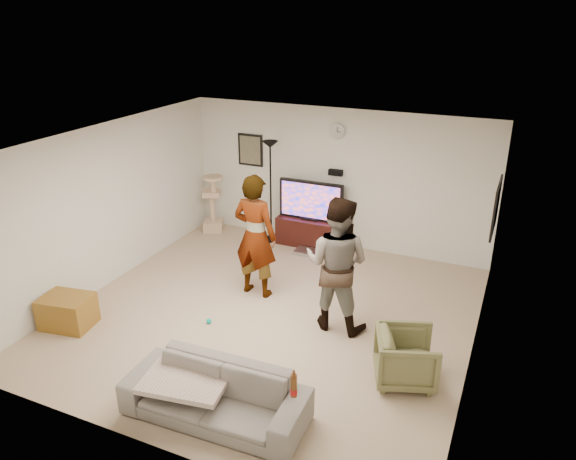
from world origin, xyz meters
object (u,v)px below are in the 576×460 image
at_px(cat_tree, 212,203).
at_px(beer_bottle, 294,386).
at_px(person_left, 255,236).
at_px(person_right, 337,264).
at_px(sofa, 215,395).
at_px(tv_stand, 311,232).
at_px(tv, 311,200).
at_px(armchair, 406,357).
at_px(floor_lamp, 271,192).
at_px(side_table, 67,311).

height_order(cat_tree, beer_bottle, cat_tree).
bearing_deg(person_left, beer_bottle, 127.49).
xyz_separation_m(cat_tree, person_right, (3.32, -2.26, 0.37)).
bearing_deg(cat_tree, beer_bottle, -50.83).
height_order(sofa, beer_bottle, beer_bottle).
xyz_separation_m(tv_stand, tv, (0.00, 0.00, 0.61)).
height_order(person_right, armchair, person_right).
distance_m(person_left, sofa, 2.83).
xyz_separation_m(person_left, armchair, (2.56, -1.18, -0.63)).
bearing_deg(cat_tree, person_left, -44.61).
distance_m(cat_tree, sofa, 5.29).
xyz_separation_m(floor_lamp, side_table, (-1.26, -3.82, -0.72)).
bearing_deg(armchair, floor_lamp, 26.47).
bearing_deg(side_table, tv, 62.61).
height_order(floor_lamp, side_table, floor_lamp).
distance_m(beer_bottle, armchair, 1.69).
xyz_separation_m(cat_tree, beer_bottle, (3.67, -4.50, 0.13)).
bearing_deg(person_left, tv_stand, -88.80).
xyz_separation_m(tv, armchair, (2.47, -3.19, -0.55)).
height_order(person_left, sofa, person_left).
distance_m(cat_tree, beer_bottle, 5.81).
distance_m(floor_lamp, armchair, 4.53).
distance_m(tv, floor_lamp, 0.77).
bearing_deg(beer_bottle, side_table, 168.77).
bearing_deg(cat_tree, tv_stand, 3.68).
distance_m(tv_stand, floor_lamp, 1.03).
bearing_deg(tv, side_table, -117.39).
xyz_separation_m(tv, person_right, (1.32, -2.39, 0.06)).
bearing_deg(floor_lamp, person_right, -47.99).
distance_m(person_right, beer_bottle, 2.28).
height_order(person_right, sofa, person_right).
xyz_separation_m(tv, side_table, (-2.02, -3.90, -0.64)).
relative_size(tv_stand, person_right, 0.66).
bearing_deg(person_right, side_table, 26.44).
distance_m(person_right, sofa, 2.40).
height_order(floor_lamp, sofa, floor_lamp).
relative_size(floor_lamp, person_right, 1.01).
xyz_separation_m(armchair, side_table, (-4.49, -0.71, -0.09)).
bearing_deg(armchair, sofa, 110.59).
xyz_separation_m(cat_tree, side_table, (-0.02, -3.77, -0.34)).
distance_m(cat_tree, person_left, 2.71).
bearing_deg(cat_tree, armchair, -34.45).
distance_m(tv, person_right, 2.73).
relative_size(tv_stand, tv, 1.03).
xyz_separation_m(cat_tree, person_left, (1.91, -1.89, 0.38)).
relative_size(sofa, beer_bottle, 7.86).
distance_m(cat_tree, armchair, 5.42).
bearing_deg(floor_lamp, tv_stand, 6.00).
bearing_deg(sofa, side_table, 163.20).
bearing_deg(side_table, beer_bottle, -11.23).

